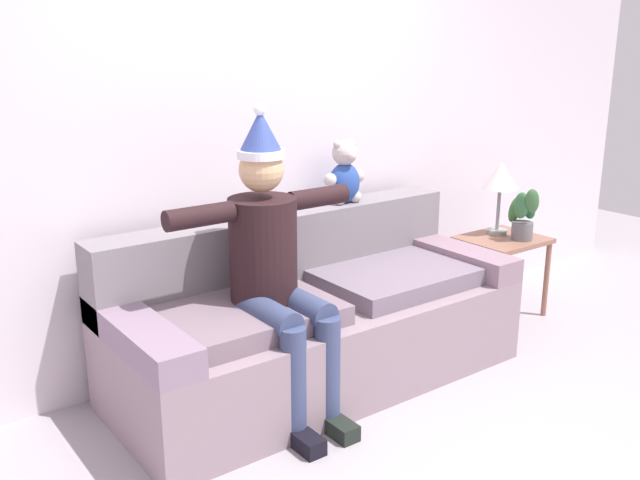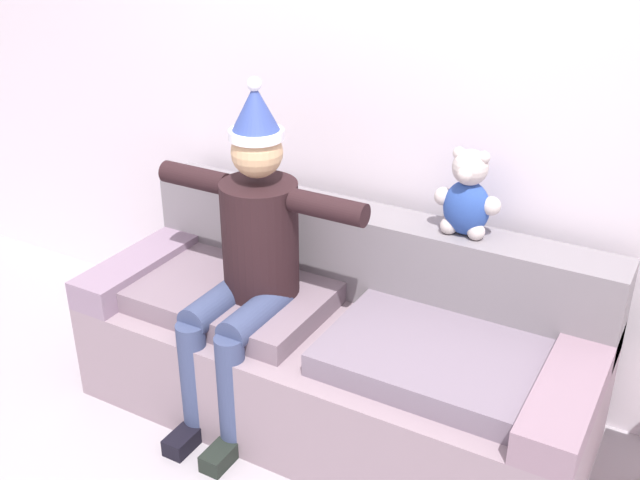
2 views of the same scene
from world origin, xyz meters
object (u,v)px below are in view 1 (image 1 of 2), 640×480
Objects in this scene: person_seated at (274,262)px; potted_plant at (523,215)px; teddy_bear at (345,175)px; side_table at (502,250)px; table_lamp at (500,179)px; couch at (314,320)px.

potted_plant is at bearing 1.94° from person_seated.
teddy_bear is 1.31m from potted_plant.
side_table is 1.12× the size of table_lamp.
teddy_bear is at bearing 33.27° from couch.
teddy_bear is at bearing 165.92° from side_table.
couch is at bearing -146.73° from teddy_bear.
side_table is 0.29m from potted_plant.
couch is at bearing 25.05° from person_seated.
table_lamp is at bearing -9.27° from teddy_bear.
couch is at bearing -176.64° from table_lamp.
teddy_bear is at bearing 162.02° from potted_plant.
person_seated reaches higher than table_lamp.
teddy_bear reaches higher than couch.
table_lamp is (1.19, -0.19, -0.13)m from teddy_bear.
teddy_bear is at bearing 170.73° from table_lamp.
person_seated is 0.97m from teddy_bear.
table_lamp is 1.29× the size of potted_plant.
table_lamp is at bearing 7.57° from person_seated.
person_seated is 4.04× the size of potted_plant.
side_table is (1.95, 0.17, -0.33)m from person_seated.
couch is 4.11× the size of side_table.
person_seated is 4.07× the size of teddy_bear.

